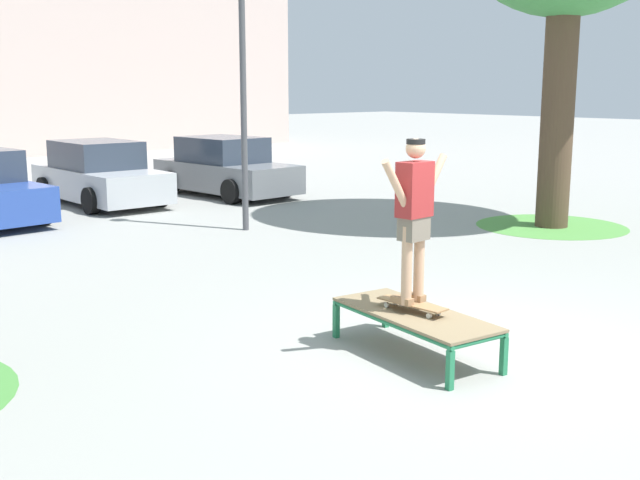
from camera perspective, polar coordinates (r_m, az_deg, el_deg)
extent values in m
plane|color=#999993|center=(8.50, 10.84, -7.89)|extent=(120.00, 120.00, 0.00)
cube|color=#237A4C|center=(8.69, 1.20, -5.97)|extent=(0.07, 0.07, 0.38)
cube|color=#237A4C|center=(9.09, 4.85, -5.23)|extent=(0.07, 0.07, 0.38)
cube|color=#237A4C|center=(7.33, 9.52, -9.41)|extent=(0.07, 0.07, 0.38)
cube|color=#237A4C|center=(7.80, 13.33, -8.29)|extent=(0.07, 0.07, 0.38)
cylinder|color=#237A4C|center=(7.92, 5.02, -6.09)|extent=(0.29, 1.89, 0.05)
cylinder|color=#237A4C|center=(8.36, 8.80, -5.26)|extent=(0.29, 1.89, 0.05)
cylinder|color=#237A4C|center=(8.82, 3.08, -4.26)|extent=(0.76, 0.15, 0.05)
cylinder|color=#237A4C|center=(7.49, 11.55, -7.29)|extent=(0.76, 0.15, 0.05)
cube|color=#847051|center=(8.12, 6.96, -5.39)|extent=(1.00, 1.98, 0.03)
cube|color=#9E754C|center=(8.13, 6.77, -4.65)|extent=(0.25, 0.81, 0.02)
cylinder|color=silver|center=(8.26, 4.91, -4.76)|extent=(0.03, 0.06, 0.06)
cylinder|color=silver|center=(8.37, 5.58, -4.56)|extent=(0.03, 0.06, 0.06)
cylinder|color=silver|center=(7.92, 8.01, -5.52)|extent=(0.03, 0.06, 0.06)
cylinder|color=silver|center=(8.04, 8.66, -5.30)|extent=(0.03, 0.06, 0.06)
cylinder|color=tan|center=(7.95, 6.39, -1.89)|extent=(0.11, 0.11, 0.82)
cube|color=#99704C|center=(8.07, 6.05, -4.43)|extent=(0.12, 0.25, 0.07)
cylinder|color=tan|center=(8.10, 7.28, -1.66)|extent=(0.11, 0.11, 0.82)
cube|color=#99704C|center=(8.22, 6.94, -4.16)|extent=(0.12, 0.25, 0.07)
cube|color=#756B5B|center=(7.95, 6.90, 0.85)|extent=(0.31, 0.22, 0.24)
cube|color=maroon|center=(7.89, 6.97, 3.71)|extent=(0.37, 0.24, 0.56)
cylinder|color=tan|center=(7.65, 5.58, 4.09)|extent=(0.40, 0.11, 0.52)
cylinder|color=tan|center=(8.11, 8.30, 4.43)|extent=(0.40, 0.11, 0.52)
sphere|color=tan|center=(7.85, 7.04, 6.68)|extent=(0.20, 0.20, 0.20)
cylinder|color=black|center=(7.84, 7.05, 7.19)|extent=(0.19, 0.19, 0.05)
cylinder|color=brown|center=(16.08, 17.05, 9.00)|extent=(0.64, 0.64, 4.57)
cylinder|color=#519342|center=(16.31, 16.59, 0.98)|extent=(2.98, 2.98, 0.01)
cylinder|color=black|center=(16.71, -19.71, 2.06)|extent=(0.27, 0.62, 0.60)
cube|color=#B7BABF|center=(19.31, -15.81, 4.06)|extent=(1.70, 4.20, 0.70)
cube|color=#2D3847|center=(19.38, -16.10, 6.06)|extent=(1.56, 2.10, 0.64)
cylinder|color=black|center=(18.57, -11.68, 3.33)|extent=(0.22, 0.60, 0.60)
cylinder|color=black|center=(17.81, -16.45, 2.78)|extent=(0.22, 0.60, 0.60)
cylinder|color=black|center=(20.86, -15.20, 4.01)|extent=(0.22, 0.60, 0.60)
cylinder|color=black|center=(20.19, -19.54, 3.53)|extent=(0.22, 0.60, 0.60)
cube|color=slate|center=(20.25, -6.88, 4.71)|extent=(1.94, 4.29, 0.70)
cube|color=#2D3847|center=(20.30, -7.19, 6.62)|extent=(1.68, 2.19, 0.64)
cylinder|color=black|center=(19.81, -2.62, 4.02)|extent=(0.25, 0.61, 0.60)
cylinder|color=black|center=(18.73, -6.52, 3.55)|extent=(0.25, 0.61, 0.60)
cylinder|color=black|center=(21.81, -7.17, 4.60)|extent=(0.25, 0.61, 0.60)
cylinder|color=black|center=(20.84, -10.91, 4.19)|extent=(0.25, 0.61, 0.60)
cylinder|color=#4C4C51|center=(15.06, -5.66, 11.09)|extent=(0.12, 0.12, 5.50)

